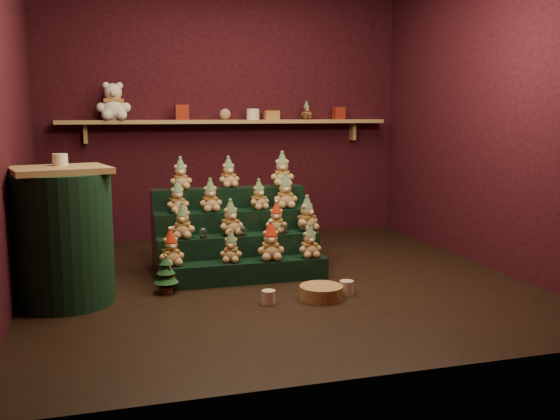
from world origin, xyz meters
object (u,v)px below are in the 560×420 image
object	(u,v)px
mug_right	(347,288)
snow_globe_b	(243,231)
white_bear	(113,96)
brown_bear	(306,111)
snow_globe_a	(203,233)
side_table	(63,237)
riser_tier_front	(245,271)
mini_christmas_tree	(166,273)
mug_left	(269,297)
wicker_basket	(321,292)
snow_globe_c	(284,228)

from	to	relation	value
mug_right	snow_globe_b	bearing A→B (deg)	131.99
white_bear	brown_bear	bearing A→B (deg)	-1.15
snow_globe_a	side_table	xyz separation A→B (m)	(-1.09, -0.34, 0.10)
riser_tier_front	white_bear	distance (m)	2.52
snow_globe_a	snow_globe_b	world-z (taller)	snow_globe_a
mini_christmas_tree	mug_right	world-z (taller)	mini_christmas_tree
snow_globe_b	white_bear	bearing A→B (deg)	120.70
side_table	riser_tier_front	bearing A→B (deg)	-6.12
white_bear	mug_left	bearing A→B (deg)	-69.14
mug_right	wicker_basket	xyz separation A→B (m)	(-0.23, -0.06, -0.00)
snow_globe_b	brown_bear	world-z (taller)	brown_bear
mug_left	mug_right	world-z (taller)	mug_right
mug_left	mug_right	size ratio (longest dim) A/B	0.95
riser_tier_front	mug_left	world-z (taller)	riser_tier_front
snow_globe_b	snow_globe_c	world-z (taller)	snow_globe_c
mug_left	mini_christmas_tree	bearing A→B (deg)	144.70
snow_globe_b	mini_christmas_tree	xyz separation A→B (m)	(-0.69, -0.30, -0.24)
snow_globe_a	side_table	bearing A→B (deg)	-162.40
riser_tier_front	white_bear	size ratio (longest dim) A/B	2.87
side_table	mini_christmas_tree	size ratio (longest dim) A/B	3.09
riser_tier_front	side_table	size ratio (longest dim) A/B	1.38
mug_left	wicker_basket	size ratio (longest dim) A/B	0.31
snow_globe_b	wicker_basket	world-z (taller)	snow_globe_b
snow_globe_b	wicker_basket	xyz separation A→B (m)	(0.42, -0.79, -0.35)
snow_globe_c	mug_right	distance (m)	0.86
riser_tier_front	snow_globe_b	world-z (taller)	snow_globe_b
snow_globe_a	mug_left	bearing A→B (deg)	-66.34
mug_right	white_bear	distance (m)	3.26
snow_globe_a	side_table	distance (m)	1.14
mug_right	white_bear	world-z (taller)	white_bear
snow_globe_a	white_bear	world-z (taller)	white_bear
snow_globe_c	mug_left	xyz separation A→B (m)	(-0.35, -0.79, -0.35)
snow_globe_b	mini_christmas_tree	size ratio (longest dim) A/B	0.25
riser_tier_front	white_bear	xyz separation A→B (m)	(-0.96, 1.81, 1.47)
white_bear	snow_globe_c	bearing A→B (deg)	-52.06
side_table	mini_christmas_tree	xyz separation A→B (m)	(0.74, 0.04, -0.34)
snow_globe_c	white_bear	xyz separation A→B (m)	(-1.34, 1.65, 1.16)
mug_right	wicker_basket	distance (m)	0.24
snow_globe_a	snow_globe_c	world-z (taller)	same
side_table	mini_christmas_tree	distance (m)	0.81
white_bear	brown_bear	size ratio (longest dim) A/B	2.48
mini_christmas_tree	white_bear	size ratio (longest dim) A/B	0.67
mini_christmas_tree	mug_left	world-z (taller)	mini_christmas_tree
white_bear	brown_bear	xyz separation A→B (m)	(2.10, 0.00, -0.15)
side_table	mug_left	bearing A→B (deg)	-31.05
snow_globe_b	white_bear	distance (m)	2.24
side_table	wicker_basket	distance (m)	1.95
mini_christmas_tree	brown_bear	size ratio (longest dim) A/B	1.67
riser_tier_front	mug_right	distance (m)	0.88
snow_globe_b	mug_left	bearing A→B (deg)	-89.40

